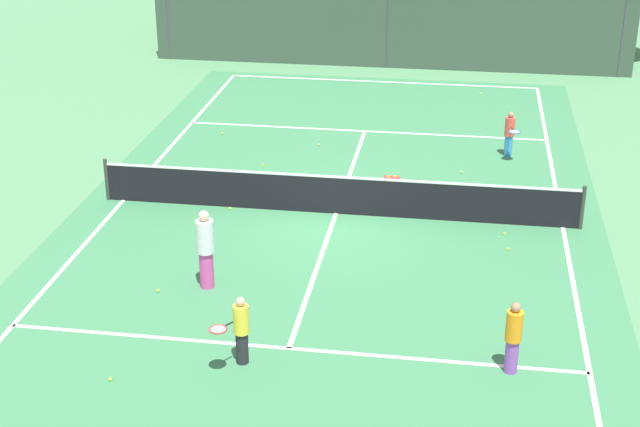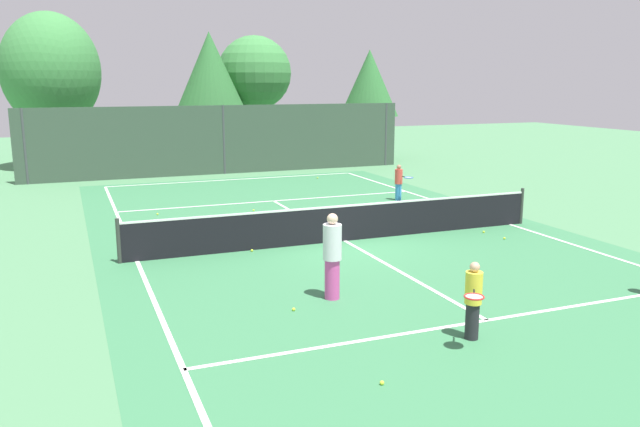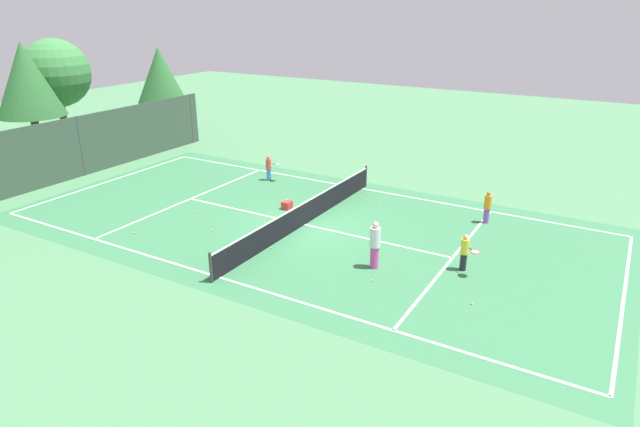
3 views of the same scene
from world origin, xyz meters
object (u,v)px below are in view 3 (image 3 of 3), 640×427
Objects in this scene: tennis_ball_2 at (472,304)px; tennis_ball_5 at (262,234)px; tennis_ball_8 at (280,191)px; tennis_ball_9 at (135,233)px; tennis_ball_4 at (378,201)px; tennis_ball_3 at (361,198)px; tennis_ball_11 at (198,212)px; player_3 at (465,252)px; tennis_ball_0 at (212,230)px; tennis_ball_6 at (271,248)px; tennis_ball_10 at (372,280)px; player_1 at (375,245)px; player_2 at (487,207)px; player_0 at (269,168)px; tennis_ball_1 at (258,251)px; ball_crate at (287,205)px; tennis_ball_7 at (173,167)px.

tennis_ball_2 and tennis_ball_5 have the same top height.
tennis_ball_8 is 1.00× the size of tennis_ball_9.
tennis_ball_4 is at bearing -21.96° from tennis_ball_5.
tennis_ball_2 is 12.70m from tennis_ball_8.
tennis_ball_3 is 1.00× the size of tennis_ball_11.
tennis_ball_0 is (-1.71, 9.95, -0.67)m from player_3.
tennis_ball_10 is at bearing -95.65° from tennis_ball_6.
tennis_ball_2 is (-0.78, -3.71, -0.86)m from player_1.
player_2 is at bearing -65.24° from tennis_ball_11.
player_0 is 0.98× the size of player_3.
tennis_ball_6 is 1.00× the size of tennis_ball_8.
tennis_ball_0 is 2.33m from tennis_ball_11.
player_3 is at bearing -82.81° from tennis_ball_5.
tennis_ball_10 is (-2.34, 2.39, -0.67)m from player_3.
tennis_ball_1 is 5.17m from tennis_ball_11.
ball_crate is 4.00m from tennis_ball_11.
ball_crate reaches higher than tennis_ball_11.
tennis_ball_9 is at bearing 105.77° from player_3.
player_0 is at bearing 50.60° from tennis_ball_8.
player_3 is at bearing 23.24° from tennis_ball_2.
tennis_ball_11 is at bearing 130.15° from tennis_ball_4.
tennis_ball_1 is at bearing 108.62° from player_3.
tennis_ball_2 and tennis_ball_8 have the same top height.
player_1 is at bearing -77.59° from tennis_ball_9.
player_3 is 3.41m from tennis_ball_10.
tennis_ball_11 is (1.29, 1.94, 0.00)m from tennis_ball_0.
tennis_ball_10 is at bearing -151.01° from tennis_ball_3.
tennis_ball_3 is at bearing 28.99° from tennis_ball_10.
tennis_ball_3 is at bearing 29.98° from player_1.
tennis_ball_3 and tennis_ball_7 have the same top height.
tennis_ball_9 is (-1.12, 5.33, 0.00)m from tennis_ball_1.
tennis_ball_1 is 1.00× the size of tennis_ball_11.
tennis_ball_7 is at bearing 58.39° from tennis_ball_1.
tennis_ball_9 is (-8.36, 11.99, -0.69)m from player_2.
tennis_ball_0 is at bearing 99.76° from player_3.
tennis_ball_5 is 4.00m from tennis_ball_11.
player_3 is 11.92m from tennis_ball_11.
player_3 is 7.15m from tennis_ball_6.
player_0 is 2.13m from tennis_ball_8.
ball_crate is (-2.86, 8.24, -0.54)m from player_2.
player_2 is at bearing -90.99° from tennis_ball_4.
ball_crate is at bearing 133.04° from tennis_ball_4.
tennis_ball_1 and tennis_ball_7 have the same top height.
tennis_ball_2 is 1.00× the size of tennis_ball_9.
ball_crate reaches higher than tennis_ball_7.
tennis_ball_5 is (-6.07, -3.92, -0.65)m from player_0.
player_3 is at bearing -74.23° from tennis_ball_9.
player_2 is at bearing -90.12° from tennis_ball_3.
ball_crate is (3.37, 5.92, -0.71)m from player_1.
tennis_ball_8 is at bearing 26.16° from tennis_ball_5.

